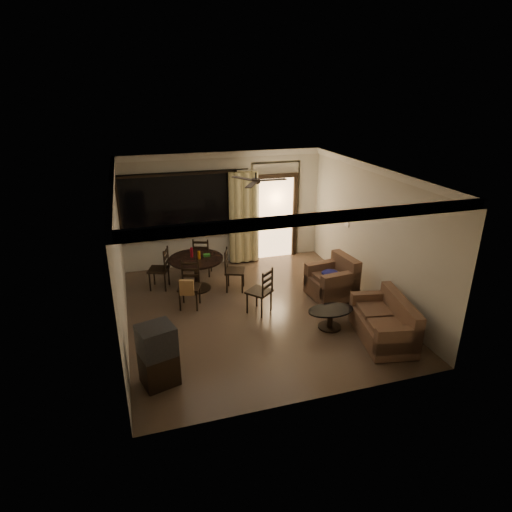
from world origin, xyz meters
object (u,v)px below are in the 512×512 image
object	(u,v)px
dining_table	(196,265)
dining_chair_north	(203,263)
dining_chair_east	(235,278)
dining_chair_west	(160,276)
dining_chair_south	(190,294)
tv_cabinet	(158,355)
coffee_table	(330,315)
armchair	(334,281)
sofa	(386,324)
side_chair	(260,299)

from	to	relation	value
dining_table	dining_chair_north	world-z (taller)	dining_table
dining_chair_east	dining_chair_west	bearing A→B (deg)	90.00
dining_chair_east	dining_chair_south	xyz separation A→B (m)	(-1.08, -0.53, 0.02)
tv_cabinet	coffee_table	size ratio (longest dim) A/B	1.12
armchair	dining_chair_west	bearing A→B (deg)	151.42
dining_chair_east	sofa	world-z (taller)	dining_chair_east
dining_chair_north	tv_cabinet	xyz separation A→B (m)	(-1.35, -3.81, 0.21)
dining_chair_west	dining_chair_south	bearing A→B (deg)	44.30
dining_chair_north	side_chair	world-z (taller)	side_chair
dining_chair_west	armchair	size ratio (longest dim) A/B	1.00
dining_table	tv_cabinet	world-z (taller)	tv_cabinet
sofa	coffee_table	xyz separation A→B (m)	(-0.77, 0.63, -0.05)
tv_cabinet	dining_chair_north	bearing A→B (deg)	54.42
dining_chair_south	side_chair	size ratio (longest dim) A/B	0.99
dining_chair_east	armchair	distance (m)	2.16
dining_chair_west	coffee_table	distance (m)	3.92
dining_chair_east	tv_cabinet	world-z (taller)	tv_cabinet
dining_table	dining_chair_south	world-z (taller)	dining_table
tv_cabinet	side_chair	size ratio (longest dim) A/B	1.02
tv_cabinet	side_chair	world-z (taller)	tv_cabinet
dining_table	dining_chair_west	size ratio (longest dim) A/B	1.25
dining_chair_east	coffee_table	distance (m)	2.47
dining_chair_south	armchair	bearing A→B (deg)	12.05
dining_table	dining_chair_south	bearing A→B (deg)	-109.63
dining_chair_south	side_chair	xyz separation A→B (m)	(1.30, -0.61, -0.02)
dining_chair_north	armchair	distance (m)	3.15
tv_cabinet	armchair	world-z (taller)	tv_cabinet
dining_table	tv_cabinet	bearing A→B (deg)	-109.57
tv_cabinet	sofa	xyz separation A→B (m)	(3.96, 0.07, -0.18)
dining_chair_west	coffee_table	bearing A→B (deg)	67.04
dining_chair_east	armchair	xyz separation A→B (m)	(1.95, -0.92, 0.08)
dining_table	dining_chair_south	xyz separation A→B (m)	(-0.29, -0.81, -0.28)
dining_table	armchair	bearing A→B (deg)	-23.78
tv_cabinet	armchair	distance (m)	4.26
coffee_table	side_chair	world-z (taller)	side_chair
dining_chair_north	side_chair	xyz separation A→B (m)	(0.75, -2.16, 0.00)
tv_cabinet	coffee_table	bearing A→B (deg)	-3.59
side_chair	dining_table	bearing A→B (deg)	-94.06
dining_chair_east	armchair	world-z (taller)	dining_chair_east
dining_chair_east	side_chair	distance (m)	1.16
dining_chair_west	dining_chair_south	size ratio (longest dim) A/B	1.00
dining_chair_west	side_chair	distance (m)	2.48
armchair	coffee_table	size ratio (longest dim) A/B	1.08
dining_chair_south	tv_cabinet	size ratio (longest dim) A/B	0.97
sofa	armchair	distance (m)	1.80
dining_table	side_chair	distance (m)	1.77
dining_chair_east	dining_chair_south	world-z (taller)	same
armchair	dining_chair_south	bearing A→B (deg)	166.78
tv_cabinet	side_chair	xyz separation A→B (m)	(2.11, 1.65, -0.21)
tv_cabinet	side_chair	distance (m)	2.69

